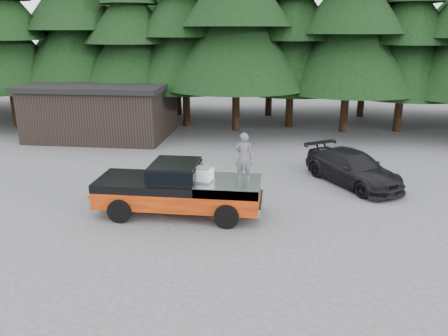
# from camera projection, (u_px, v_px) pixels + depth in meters

# --- Properties ---
(ground) EXTENTS (120.00, 120.00, 0.00)m
(ground) POSITION_uv_depth(u_px,v_px,m) (224.00, 222.00, 15.14)
(ground) COLOR #48484A
(ground) RESTS_ON ground
(pickup_truck) EXTENTS (6.00, 2.04, 1.33)m
(pickup_truck) POSITION_uv_depth(u_px,v_px,m) (179.00, 196.00, 15.67)
(pickup_truck) COLOR #DF4907
(pickup_truck) RESTS_ON ground
(truck_cab) EXTENTS (1.66, 1.90, 0.59)m
(truck_cab) POSITION_uv_depth(u_px,v_px,m) (175.00, 171.00, 15.39)
(truck_cab) COLOR black
(truck_cab) RESTS_ON pickup_truck
(air_compressor) EXTENTS (0.74, 0.66, 0.44)m
(air_compressor) POSITION_uv_depth(u_px,v_px,m) (203.00, 175.00, 15.14)
(air_compressor) COLOR silver
(air_compressor) RESTS_ON pickup_truck
(man_on_bed) EXTENTS (0.64, 0.44, 1.71)m
(man_on_bed) POSITION_uv_depth(u_px,v_px,m) (244.00, 157.00, 15.06)
(man_on_bed) COLOR #4F5056
(man_on_bed) RESTS_ON pickup_truck
(parked_car) EXTENTS (4.34, 5.14, 1.41)m
(parked_car) POSITION_uv_depth(u_px,v_px,m) (353.00, 168.00, 18.72)
(parked_car) COLOR black
(parked_car) RESTS_ON ground
(utility_building) EXTENTS (8.40, 6.40, 3.30)m
(utility_building) POSITION_uv_depth(u_px,v_px,m) (104.00, 109.00, 27.04)
(utility_building) COLOR black
(utility_building) RESTS_ON ground
(treeline) EXTENTS (60.15, 16.05, 17.50)m
(treeline) POSITION_uv_depth(u_px,v_px,m) (262.00, 8.00, 29.01)
(treeline) COLOR black
(treeline) RESTS_ON ground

